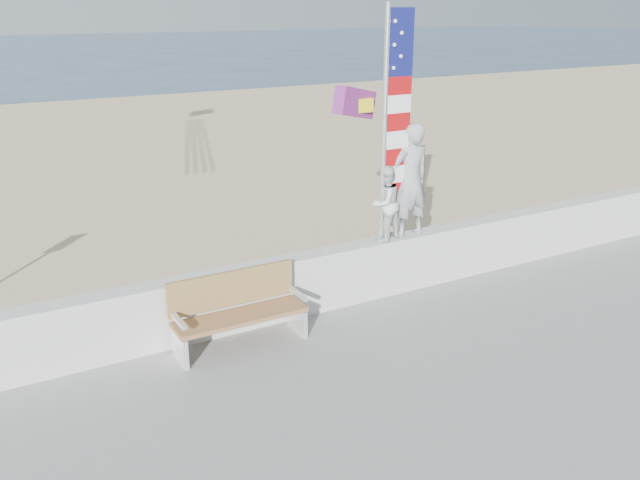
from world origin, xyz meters
The scene contains 8 objects.
ground centered at (0.00, 0.00, 0.00)m, with size 220.00×220.00×0.00m, color #2F445E.
sand centered at (0.00, 9.00, 0.04)m, with size 90.00×40.00×0.08m, color #CBB487.
seawall centered at (0.00, 2.00, 0.63)m, with size 30.00×0.35×0.90m, color beige.
adult centered at (1.92, 2.00, 1.97)m, with size 0.65×0.43×1.79m, color gray.
child centered at (1.45, 2.00, 1.67)m, with size 0.57×0.44×1.17m, color silver.
bench centered at (-1.22, 1.55, 0.69)m, with size 1.80×0.57×1.00m.
flag centered at (1.53, 2.00, 2.99)m, with size 0.50×0.08×3.50m.
parafoil_kite centered at (2.08, 3.86, 2.92)m, with size 0.97×0.54×0.65m.
Camera 1 is at (-4.32, -6.16, 4.55)m, focal length 38.00 mm.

